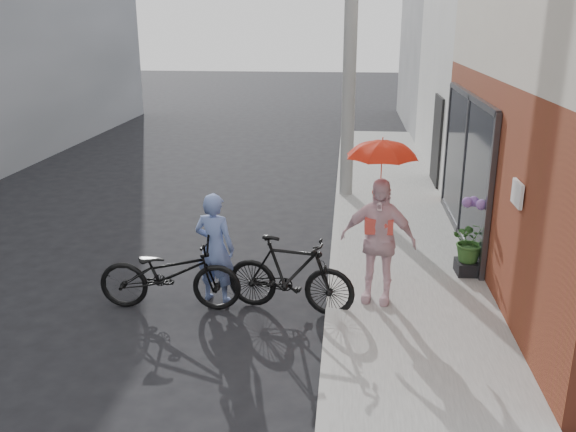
# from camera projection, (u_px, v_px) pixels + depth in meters

# --- Properties ---
(ground) EXTENTS (80.00, 80.00, 0.00)m
(ground) POSITION_uv_depth(u_px,v_px,m) (258.00, 325.00, 7.99)
(ground) COLOR black
(ground) RESTS_ON ground
(sidewalk) EXTENTS (2.20, 24.00, 0.12)m
(sidewalk) POSITION_uv_depth(u_px,v_px,m) (407.00, 267.00, 9.67)
(sidewalk) COLOR gray
(sidewalk) RESTS_ON ground
(curb) EXTENTS (0.12, 24.00, 0.12)m
(curb) POSITION_uv_depth(u_px,v_px,m) (333.00, 265.00, 9.78)
(curb) COLOR #9E9E99
(curb) RESTS_ON ground
(east_building_far) EXTENTS (8.00, 8.00, 7.00)m
(east_building_far) POSITION_uv_depth(u_px,v_px,m) (525.00, 28.00, 21.39)
(east_building_far) COLOR slate
(east_building_far) RESTS_ON ground
(utility_pole) EXTENTS (0.28, 0.28, 7.00)m
(utility_pole) POSITION_uv_depth(u_px,v_px,m) (350.00, 35.00, 12.49)
(utility_pole) COLOR #9E9E99
(utility_pole) RESTS_ON ground
(officer) EXTENTS (0.65, 0.51, 1.59)m
(officer) POSITION_uv_depth(u_px,v_px,m) (215.00, 248.00, 8.44)
(officer) COLOR #667AB5
(officer) RESTS_ON ground
(bike_left) EXTENTS (1.98, 0.76, 1.03)m
(bike_left) POSITION_uv_depth(u_px,v_px,m) (170.00, 273.00, 8.31)
(bike_left) COLOR black
(bike_left) RESTS_ON ground
(bike_right) EXTENTS (1.84, 0.82, 1.07)m
(bike_right) POSITION_uv_depth(u_px,v_px,m) (290.00, 275.00, 8.22)
(bike_right) COLOR black
(bike_right) RESTS_ON ground
(kimono_woman) EXTENTS (1.08, 0.63, 1.74)m
(kimono_woman) POSITION_uv_depth(u_px,v_px,m) (378.00, 241.00, 8.17)
(kimono_woman) COLOR silver
(kimono_woman) RESTS_ON sidewalk
(parasol) EXTENTS (0.90, 0.90, 0.79)m
(parasol) POSITION_uv_depth(u_px,v_px,m) (382.00, 148.00, 7.78)
(parasol) COLOR #F43A1C
(parasol) RESTS_ON kimono_woman
(planter) EXTENTS (0.40, 0.40, 0.20)m
(planter) POSITION_uv_depth(u_px,v_px,m) (469.00, 267.00, 9.27)
(planter) COLOR black
(planter) RESTS_ON sidewalk
(potted_plant) EXTENTS (0.59, 0.51, 0.65)m
(potted_plant) POSITION_uv_depth(u_px,v_px,m) (471.00, 241.00, 9.13)
(potted_plant) COLOR #2F5A24
(potted_plant) RESTS_ON planter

